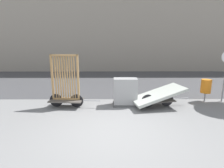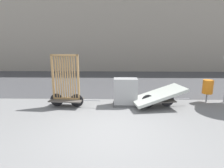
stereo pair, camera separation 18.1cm
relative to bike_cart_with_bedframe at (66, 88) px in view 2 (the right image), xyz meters
The scene contains 7 objects.
ground_plane 2.81m from the bike_cart_with_bedframe, 49.82° to the right, with size 60.00×60.00×0.00m, color slate.
road_strip 5.55m from the bike_cart_with_bedframe, 71.43° to the left, with size 56.00×8.44×0.01m.
building_facade 12.75m from the bike_cart_with_bedframe, 81.29° to the left, with size 48.00×4.00×12.19m.
bike_cart_with_bedframe is the anchor object (origin of this frame).
bike_cart_with_mattress 3.52m from the bike_cart_with_bedframe, ahead, with size 2.34×1.39×0.81m.
utility_cabinet 2.29m from the bike_cart_with_bedframe, ahead, with size 0.97×0.57×1.09m.
trash_bin 5.73m from the bike_cart_with_bedframe, ahead, with size 0.41×0.41×0.95m.
Camera 2 is at (0.14, -4.36, 2.33)m, focal length 28.00 mm.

